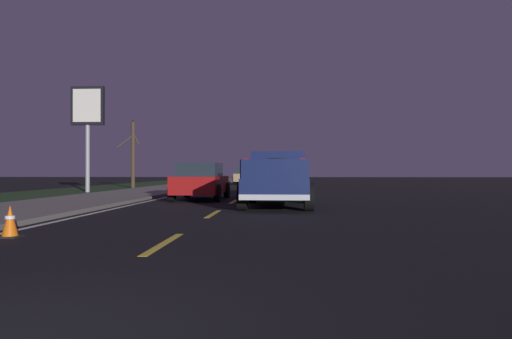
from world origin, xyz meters
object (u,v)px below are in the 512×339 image
object	(u,v)px
sedan_red	(201,181)
sedan_tan	(246,176)
bare_tree_far	(133,153)
pickup_truck	(278,177)
sedan_green	(280,180)
gas_price_sign	(88,114)
traffic_cone_near	(10,222)
sedan_black	(282,176)

from	to	relation	value
sedan_red	sedan_tan	bearing A→B (deg)	0.05
bare_tree_far	pickup_truck	bearing A→B (deg)	-149.09
pickup_truck	sedan_green	xyz separation A→B (m)	(6.40, -0.06, -0.20)
sedan_green	gas_price_sign	world-z (taller)	gas_price_sign
sedan_tan	bare_tree_far	bearing A→B (deg)	143.77
sedan_green	traffic_cone_near	size ratio (longest dim) A/B	7.59
sedan_black	bare_tree_far	bearing A→B (deg)	121.49
sedan_green	traffic_cone_near	distance (m)	15.11
sedan_red	bare_tree_far	world-z (taller)	bare_tree_far
pickup_truck	sedan_red	distance (m)	4.93
sedan_black	gas_price_sign	size ratio (longest dim) A/B	0.74
sedan_red	bare_tree_far	distance (m)	16.06
traffic_cone_near	pickup_truck	bearing A→B (deg)	-30.48
sedan_black	traffic_cone_near	distance (m)	32.74
bare_tree_far	sedan_green	bearing A→B (deg)	-136.81
sedan_red	gas_price_sign	distance (m)	10.86
gas_price_sign	traffic_cone_near	size ratio (longest dim) A/B	10.39
bare_tree_far	sedan_black	bearing A→B (deg)	-58.51
sedan_red	gas_price_sign	world-z (taller)	gas_price_sign
sedan_tan	gas_price_sign	distance (m)	19.45
sedan_black	sedan_red	world-z (taller)	same
sedan_black	pickup_truck	bearing A→B (deg)	179.78
pickup_truck	sedan_green	bearing A→B (deg)	-0.52
sedan_black	gas_price_sign	distance (m)	18.20
pickup_truck	traffic_cone_near	distance (m)	9.25
sedan_black	sedan_green	size ratio (longest dim) A/B	1.01
pickup_truck	sedan_tan	world-z (taller)	pickup_truck
sedan_black	bare_tree_far	distance (m)	12.75
traffic_cone_near	sedan_red	bearing A→B (deg)	-6.96
sedan_green	bare_tree_far	world-z (taller)	bare_tree_far
sedan_green	traffic_cone_near	bearing A→B (deg)	161.73
sedan_black	sedan_green	xyz separation A→B (m)	(-18.04, 0.04, 0.00)
gas_price_sign	sedan_red	bearing A→B (deg)	-131.27
sedan_green	sedan_red	size ratio (longest dim) A/B	1.00
sedan_black	traffic_cone_near	world-z (taller)	sedan_black
sedan_tan	gas_price_sign	world-z (taller)	gas_price_sign
sedan_black	bare_tree_far	xyz separation A→B (m)	(-6.60, 10.77, 1.72)
sedan_black	traffic_cone_near	size ratio (longest dim) A/B	7.65
pickup_truck	traffic_cone_near	xyz separation A→B (m)	(-7.95, 4.68, -0.70)
sedan_tan	sedan_red	world-z (taller)	same
traffic_cone_near	sedan_tan	bearing A→B (deg)	-2.23
sedan_black	sedan_tan	bearing A→B (deg)	43.92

